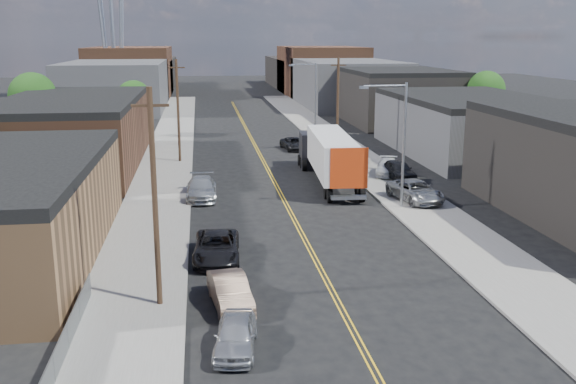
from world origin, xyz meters
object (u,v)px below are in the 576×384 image
object	(u,v)px
car_left_a	(235,335)
car_left_d	(201,188)
semi_truck	(327,153)
car_right_lot_a	(415,191)
car_left_b	(230,291)
car_left_c	(217,247)
car_right_lot_c	(398,170)
car_ahead_truck	(294,144)
car_right_lot_b	(387,167)

from	to	relation	value
car_left_a	car_left_d	size ratio (longest dim) A/B	0.72
semi_truck	car_right_lot_a	world-z (taller)	semi_truck
car_left_b	car_right_lot_a	world-z (taller)	car_right_lot_a
car_left_a	car_left_c	distance (m)	10.76
car_left_b	car_right_lot_c	bearing A→B (deg)	49.68
car_left_c	car_left_d	world-z (taller)	car_left_d
car_left_a	car_left_d	world-z (taller)	car_left_d
car_ahead_truck	car_right_lot_a	bearing A→B (deg)	-84.85
semi_truck	car_right_lot_c	size ratio (longest dim) A/B	3.39
car_left_a	car_right_lot_b	xyz separation A→B (m)	(15.19, 30.75, 0.15)
car_left_b	car_right_lot_c	xyz separation A→B (m)	(15.56, 24.41, 0.25)
car_left_d	car_left_c	bearing A→B (deg)	-85.63
car_right_lot_b	car_ahead_truck	size ratio (longest dim) A/B	0.98
car_right_lot_b	car_ahead_truck	bearing A→B (deg)	131.63
semi_truck	car_left_b	size ratio (longest dim) A/B	3.73
car_left_d	car_right_lot_c	xyz separation A→B (m)	(16.75, 3.87, 0.17)
car_left_c	car_right_lot_c	size ratio (longest dim) A/B	1.11
car_right_lot_b	car_left_c	bearing A→B (deg)	-109.24
car_right_lot_b	car_ahead_truck	world-z (taller)	car_right_lot_b
car_left_b	car_left_a	bearing A→B (deg)	-97.79
car_left_b	semi_truck	bearing A→B (deg)	61.47
car_left_a	car_left_b	world-z (taller)	car_left_b
car_left_d	car_ahead_truck	size ratio (longest dim) A/B	1.16
semi_truck	car_left_a	world-z (taller)	semi_truck
car_ahead_truck	car_left_b	bearing A→B (deg)	-110.25
car_left_a	car_ahead_truck	bearing A→B (deg)	86.78
car_left_b	car_ahead_truck	bearing A→B (deg)	69.90
car_left_c	car_left_d	distance (m)	14.15
car_left_c	semi_truck	bearing A→B (deg)	65.10
car_left_a	car_ahead_truck	size ratio (longest dim) A/B	0.84
car_left_a	car_left_d	distance (m)	24.91
car_left_a	car_right_lot_a	xyz separation A→B (m)	(14.58, 21.39, 0.24)
car_left_a	car_right_lot_a	bearing A→B (deg)	63.66
semi_truck	car_left_d	distance (m)	11.73
car_left_c	car_right_lot_b	distance (m)	25.38
car_right_lot_b	car_right_lot_a	bearing A→B (deg)	-74.99
car_left_d	car_right_lot_b	world-z (taller)	car_left_d
car_ahead_truck	semi_truck	bearing A→B (deg)	-96.07
car_ahead_truck	car_left_d	bearing A→B (deg)	-124.21
car_right_lot_a	semi_truck	bearing A→B (deg)	111.31
car_left_c	car_right_lot_a	world-z (taller)	car_right_lot_a
car_left_d	car_right_lot_a	distance (m)	16.15
car_right_lot_a	car_left_b	bearing A→B (deg)	-141.50
car_right_lot_a	car_left_d	bearing A→B (deg)	156.54
car_right_lot_a	car_right_lot_b	xyz separation A→B (m)	(0.61, 9.36, -0.09)
car_left_a	car_left_c	world-z (taller)	car_left_c
car_left_a	car_right_lot_c	world-z (taller)	car_right_lot_c
car_ahead_truck	car_left_c	bearing A→B (deg)	-113.09
car_left_a	car_left_d	bearing A→B (deg)	100.67
car_left_c	car_right_lot_b	world-z (taller)	car_right_lot_b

